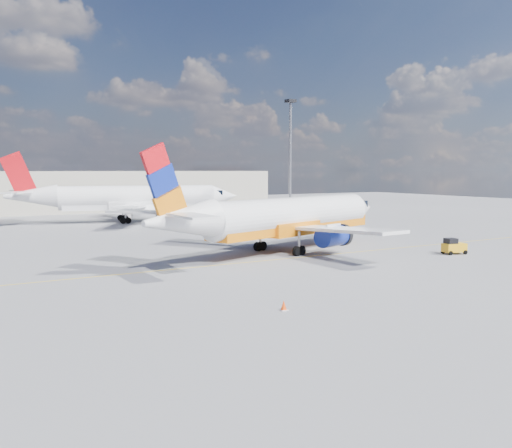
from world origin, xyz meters
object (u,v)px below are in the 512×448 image
gse_tug (454,247)px  second_jet (130,199)px  traffic_cone (284,306)px  main_jet (285,217)px

gse_tug → second_jet: bearing=120.4°
gse_tug → traffic_cone: 28.81m
main_jet → second_jet: size_ratio=0.94×
second_jet → gse_tug: (16.34, -49.93, -2.95)m
second_jet → traffic_cone: (-10.53, -60.32, -3.41)m
main_jet → traffic_cone: 24.30m
traffic_cone → second_jet: bearing=80.1°
main_jet → second_jet: 40.38m
main_jet → gse_tug: 16.83m
main_jet → second_jet: (-2.83, 40.28, 0.19)m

